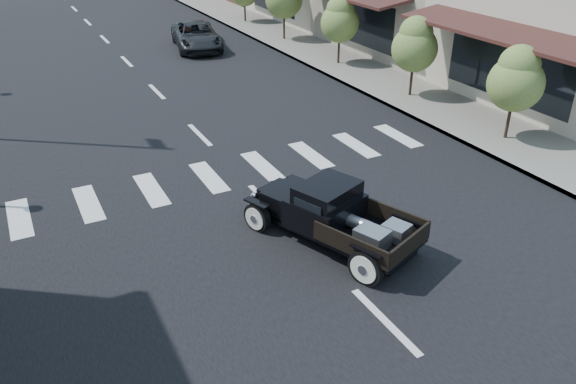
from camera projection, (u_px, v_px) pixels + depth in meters
ground at (305, 242)px, 12.55m from camera, size 120.00×120.00×0.00m
road at (138, 73)px, 24.28m from camera, size 14.00×80.00×0.02m
road_markings at (172, 108)px, 20.37m from camera, size 12.00×60.00×0.06m
sidewalk_right at (309, 49)px, 27.70m from camera, size 3.00×80.00×0.15m
small_tree_a at (513, 95)px, 16.85m from camera, size 1.66×1.66×2.77m
small_tree_b at (414, 58)px, 20.54m from camera, size 1.68×1.68×2.79m
small_tree_c at (340, 31)px, 24.53m from camera, size 1.68×1.68×2.80m
small_tree_d at (284, 7)px, 28.63m from camera, size 1.91×1.91×3.18m
hotrod_pickup at (333, 214)px, 12.21m from camera, size 3.28×4.51×1.42m
second_car at (197, 36)px, 27.71m from camera, size 2.87×4.82×1.26m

